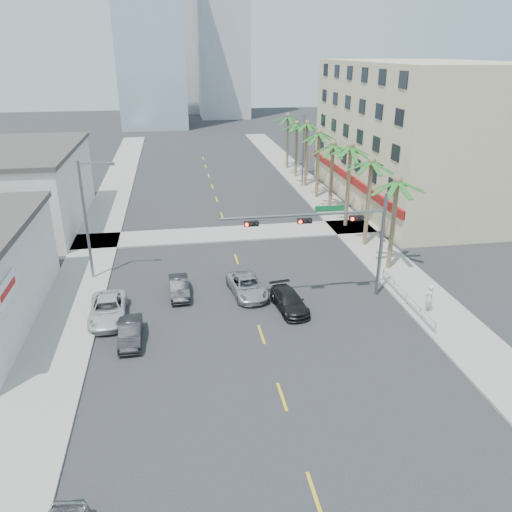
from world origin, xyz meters
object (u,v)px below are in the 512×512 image
at_px(car_parked_mid, 130,332).
at_px(car_lane_right, 289,301).
at_px(pedestrian, 429,298).
at_px(car_parked_far, 108,310).
at_px(car_lane_center, 247,286).
at_px(car_lane_left, 179,287).
at_px(traffic_signal_mast, 337,230).

bearing_deg(car_parked_mid, car_lane_right, 12.06).
xyz_separation_m(car_parked_mid, pedestrian, (19.04, 0.33, 0.49)).
height_order(car_parked_far, car_lane_center, car_parked_far).
bearing_deg(car_lane_left, car_lane_right, -26.86).
bearing_deg(car_lane_left, traffic_signal_mast, -13.95).
bearing_deg(car_parked_mid, car_parked_far, 117.31).
bearing_deg(pedestrian, car_lane_right, -27.97).
bearing_deg(traffic_signal_mast, pedestrian, -29.85).
xyz_separation_m(traffic_signal_mast, car_lane_right, (-3.40, -1.11, -4.45)).
xyz_separation_m(car_lane_left, pedestrian, (16.05, -5.30, 0.48)).
height_order(traffic_signal_mast, car_lane_center, traffic_signal_mast).
xyz_separation_m(traffic_signal_mast, car_lane_center, (-5.85, 1.54, -4.41)).
bearing_deg(car_parked_far, car_lane_right, -5.77).
bearing_deg(pedestrian, traffic_signal_mast, -44.95).
height_order(car_lane_center, pedestrian, pedestrian).
bearing_deg(car_lane_left, car_lane_center, -9.93).
height_order(car_parked_far, car_lane_left, car_parked_far).
bearing_deg(car_lane_right, pedestrian, -20.28).
relative_size(car_parked_mid, pedestrian, 1.96).
relative_size(traffic_signal_mast, pedestrian, 5.85).
bearing_deg(car_lane_right, traffic_signal_mast, 10.62).
distance_m(traffic_signal_mast, car_lane_right, 5.71).
height_order(car_parked_far, pedestrian, pedestrian).
xyz_separation_m(car_lane_left, car_lane_right, (7.20, -3.28, -0.01)).
relative_size(car_parked_mid, car_lane_right, 0.88).
bearing_deg(car_parked_mid, car_lane_center, 31.94).
distance_m(car_lane_center, car_lane_right, 3.61).
bearing_deg(pedestrian, car_parked_far, -22.42).
height_order(car_parked_mid, car_lane_left, car_lane_left).
relative_size(traffic_signal_mast, car_lane_left, 2.94).
relative_size(traffic_signal_mast, car_parked_far, 2.26).
xyz_separation_m(car_parked_far, pedestrian, (20.64, -2.65, 0.42)).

